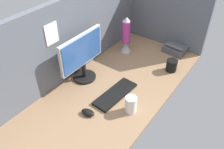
% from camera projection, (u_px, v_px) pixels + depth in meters
% --- Properties ---
extents(ground_plane, '(1.80, 0.80, 0.03)m').
position_uv_depth(ground_plane, '(110.00, 90.00, 1.80)').
color(ground_plane, '#8C6B4C').
extents(cubicle_wall_back, '(1.80, 0.06, 0.63)m').
position_uv_depth(cubicle_wall_back, '(70.00, 38.00, 1.77)').
color(cubicle_wall_back, '#565B66').
rests_on(cubicle_wall_back, ground_plane).
extents(cubicle_wall_side, '(0.05, 0.80, 0.63)m').
position_uv_depth(cubicle_wall_side, '(166.00, 12.00, 2.16)').
color(cubicle_wall_side, '#565B66').
rests_on(cubicle_wall_side, ground_plane).
extents(monitor, '(0.43, 0.18, 0.38)m').
position_uv_depth(monitor, '(82.00, 55.00, 1.77)').
color(monitor, black).
rests_on(monitor, ground_plane).
extents(keyboard, '(0.38, 0.16, 0.02)m').
position_uv_depth(keyboard, '(115.00, 94.00, 1.73)').
color(keyboard, black).
rests_on(keyboard, ground_plane).
extents(mouse, '(0.07, 0.10, 0.03)m').
position_uv_depth(mouse, '(88.00, 112.00, 1.58)').
color(mouse, black).
rests_on(mouse, ground_plane).
extents(mug_ceramic_white, '(0.08, 0.08, 0.12)m').
position_uv_depth(mug_ceramic_white, '(131.00, 104.00, 1.58)').
color(mug_ceramic_white, white).
rests_on(mug_ceramic_white, ground_plane).
extents(mug_black_travel, '(0.09, 0.09, 0.10)m').
position_uv_depth(mug_black_travel, '(172.00, 65.00, 1.95)').
color(mug_black_travel, black).
rests_on(mug_black_travel, ground_plane).
extents(lava_lamp, '(0.10, 0.10, 0.34)m').
position_uv_depth(lava_lamp, '(126.00, 38.00, 2.13)').
color(lava_lamp, '#A5A5AD').
rests_on(lava_lamp, ground_plane).
extents(desk_phone, '(0.19, 0.20, 0.09)m').
position_uv_depth(desk_phone, '(175.00, 49.00, 2.19)').
color(desk_phone, '#4C4C51').
rests_on(desk_phone, ground_plane).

